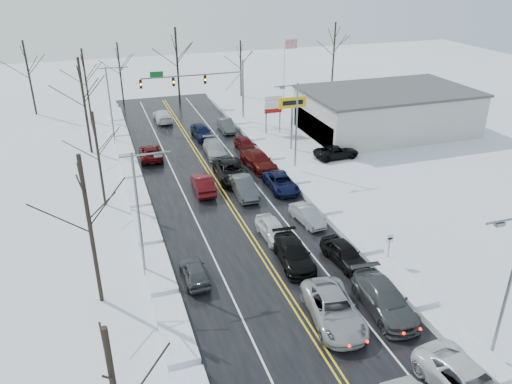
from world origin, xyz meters
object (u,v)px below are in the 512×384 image
object	(u,v)px
tires_plus_sign	(292,106)
flagpole	(285,70)
traffic_signal_mast	(205,83)
dealership_building	(387,111)
oncoming_car_0	(203,191)

from	to	relation	value
tires_plus_sign	flagpole	distance (m)	14.79
traffic_signal_mast	dealership_building	size ratio (longest dim) A/B	0.65
oncoming_car_0	tires_plus_sign	bearing A→B (deg)	-143.90
traffic_signal_mast	flagpole	xyz separation A→B (m)	(11.72, 2.01, 0.45)
tires_plus_sign	oncoming_car_0	size ratio (longest dim) A/B	1.24
dealership_building	traffic_signal_mast	bearing A→B (deg)	154.05
traffic_signal_mast	flagpole	world-z (taller)	flagpole
flagpole	dealership_building	world-z (taller)	flagpole
traffic_signal_mast	dealership_building	world-z (taller)	traffic_signal_mast
flagpole	dealership_building	xyz separation A→B (m)	(8.80, -12.00, -3.27)
traffic_signal_mast	flagpole	bearing A→B (deg)	9.73
tires_plus_sign	oncoming_car_0	xyz separation A→B (m)	(-12.13, -8.06, -4.99)
tires_plus_sign	flagpole	world-z (taller)	flagpole
tires_plus_sign	oncoming_car_0	distance (m)	15.40
oncoming_car_0	dealership_building	bearing A→B (deg)	-156.04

